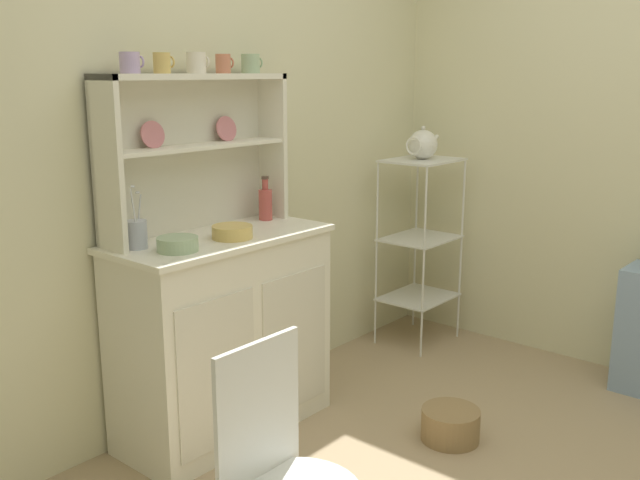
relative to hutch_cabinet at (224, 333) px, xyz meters
The scene contains 16 objects.
wall_back 0.86m from the hutch_cabinet, 52.94° to the left, with size 3.84×0.05×2.50m, color beige.
hutch_cabinet is the anchor object (origin of this frame).
hutch_shelf_unit 0.83m from the hutch_cabinet, 90.00° to the left, with size 0.90×0.18×0.66m.
bakers_rack 1.48m from the hutch_cabinet, ahead, with size 0.42×0.33×1.07m.
wire_chair 1.21m from the hutch_cabinet, 124.92° to the right, with size 0.36×0.36×0.85m.
floor_basket 1.05m from the hutch_cabinet, 55.25° to the right, with size 0.25×0.25×0.14m, color #93754C.
cup_lilac_0 1.17m from the hutch_cabinet, 158.41° to the left, with size 0.09×0.08×0.08m.
cup_gold_1 1.14m from the hutch_cabinet, 142.77° to the left, with size 0.08×0.07×0.08m.
cup_cream_2 1.14m from the hutch_cabinet, 85.32° to the left, with size 0.09×0.08×0.08m.
cup_terracotta_3 1.14m from the hutch_cabinet, 37.93° to the left, with size 0.08×0.06×0.08m.
cup_sage_4 1.18m from the hutch_cabinet, 21.10° to the left, with size 0.09×0.08×0.08m.
bowl_mixing_large 0.54m from the hutch_cabinet, 165.38° to the right, with size 0.16×0.16×0.05m, color #9EB78E.
bowl_floral_medium 0.46m from the hutch_cabinet, 90.00° to the right, with size 0.17×0.17×0.05m, color #DBB760.
jam_bottle 0.63m from the hutch_cabinet, 13.63° to the left, with size 0.06×0.06×0.20m.
utensil_jar 0.61m from the hutch_cabinet, 167.67° to the left, with size 0.08×0.08×0.25m.
porcelain_teapot 1.62m from the hutch_cabinet, ahead, with size 0.25×0.16×0.18m.
Camera 1 is at (-2.13, -0.82, 1.55)m, focal length 40.02 mm.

